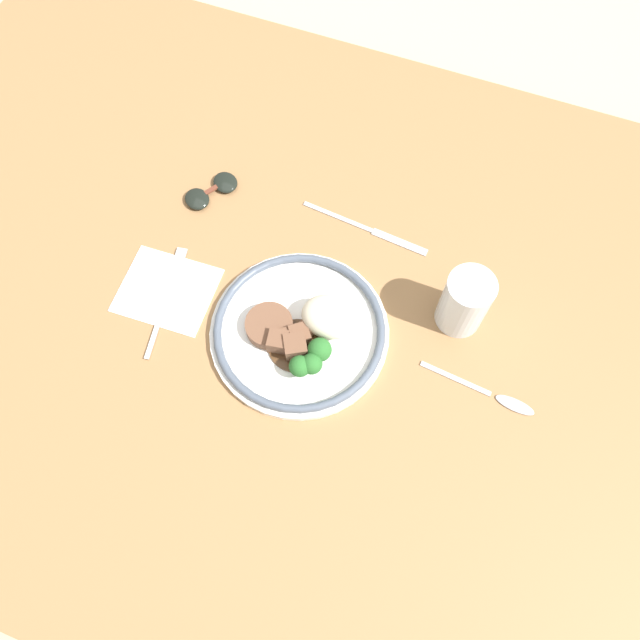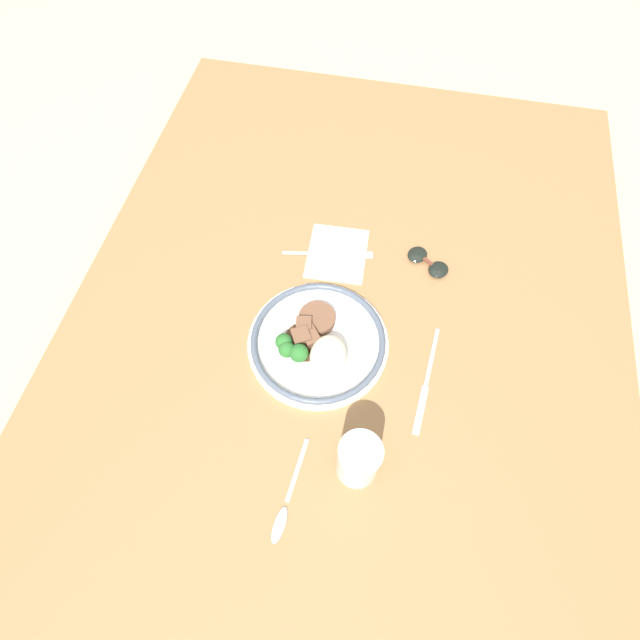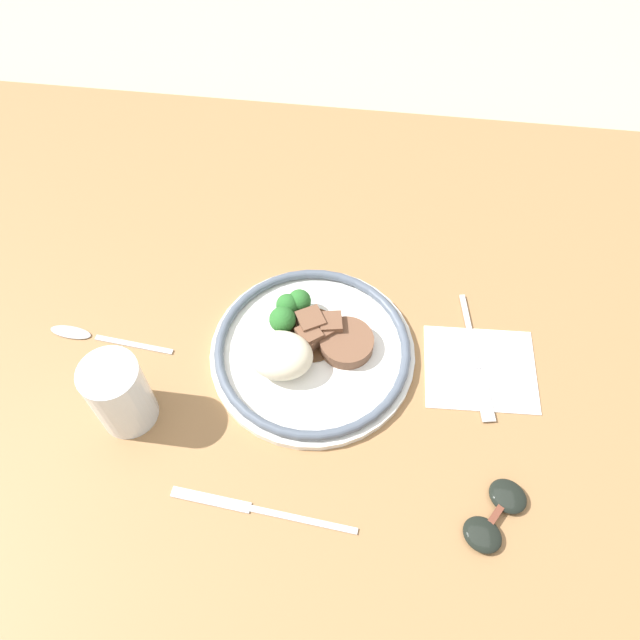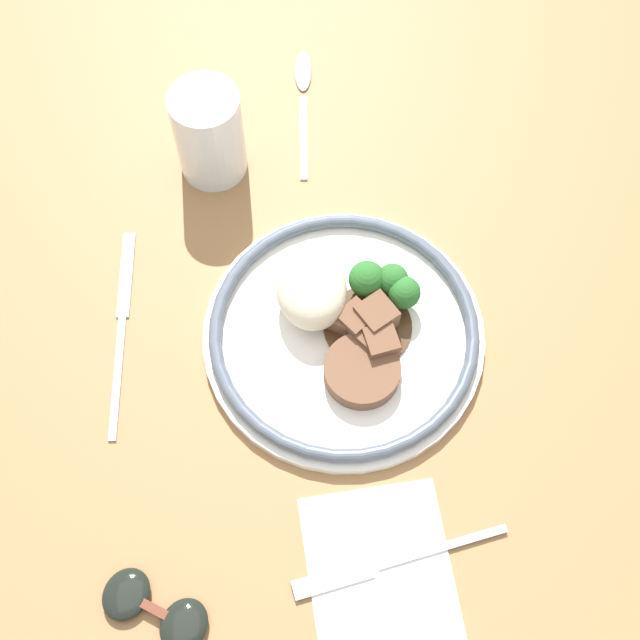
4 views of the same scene
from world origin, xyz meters
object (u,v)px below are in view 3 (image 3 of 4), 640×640
(knife, at_px, (256,509))
(sunglasses, at_px, (495,515))
(fork, at_px, (477,367))
(spoon, at_px, (86,335))
(juice_glass, at_px, (120,396))
(plate, at_px, (309,347))

(knife, relative_size, sunglasses, 2.11)
(fork, height_order, spoon, same)
(juice_glass, bearing_deg, fork, -164.83)
(juice_glass, bearing_deg, knife, 150.54)
(plate, bearing_deg, fork, -178.78)
(knife, distance_m, spoon, 0.32)
(spoon, bearing_deg, plate, -173.00)
(spoon, relative_size, sunglasses, 1.68)
(knife, bearing_deg, spoon, -32.00)
(plate, xyz_separation_m, juice_glass, (0.20, 0.11, 0.03))
(fork, bearing_deg, spoon, -98.41)
(sunglasses, bearing_deg, knife, 37.66)
(juice_glass, height_order, knife, juice_glass)
(plate, distance_m, fork, 0.21)
(juice_glass, xyz_separation_m, knife, (-0.17, 0.10, -0.05))
(knife, xyz_separation_m, sunglasses, (-0.26, -0.02, 0.01))
(sunglasses, bearing_deg, plate, -5.89)
(juice_glass, relative_size, knife, 0.49)
(fork, relative_size, knife, 0.87)
(fork, distance_m, sunglasses, 0.18)
(plate, distance_m, juice_glass, 0.23)
(juice_glass, height_order, fork, juice_glass)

